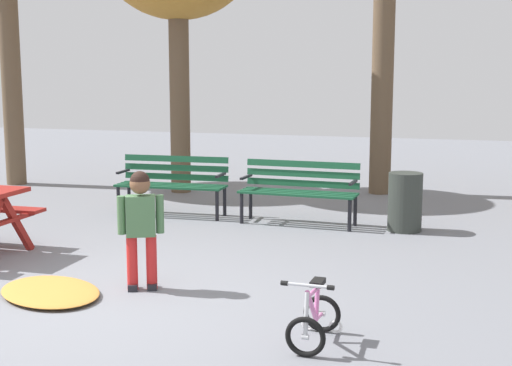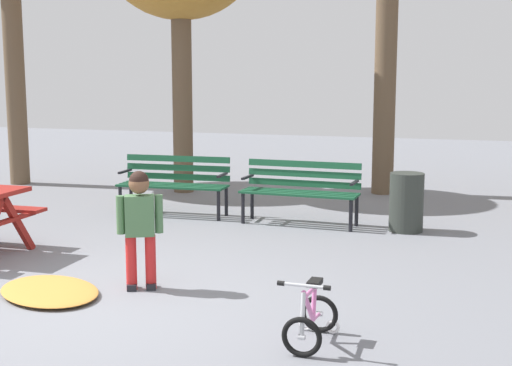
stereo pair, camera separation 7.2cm
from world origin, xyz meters
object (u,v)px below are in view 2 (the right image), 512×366
object	(u,v)px
park_bench_left	(301,187)
trash_bin	(406,202)
child_standing	(140,220)
kids_bicycle	(311,318)
park_bench_far_left	(175,180)

from	to	relation	value
park_bench_left	trash_bin	size ratio (longest dim) A/B	2.11
child_standing	kids_bicycle	world-z (taller)	child_standing
park_bench_left	child_standing	xyz separation A→B (m)	(-0.66, -3.34, 0.16)
trash_bin	park_bench_left	bearing A→B (deg)	179.85
park_bench_left	kids_bicycle	size ratio (longest dim) A/B	2.86
park_bench_left	trash_bin	bearing A→B (deg)	-0.15
park_bench_far_left	park_bench_left	bearing A→B (deg)	-1.16
child_standing	kids_bicycle	distance (m)	2.08
park_bench_far_left	child_standing	distance (m)	3.61
child_standing	trash_bin	world-z (taller)	child_standing
kids_bicycle	trash_bin	xyz separation A→B (m)	(0.22, 4.15, 0.18)
child_standing	kids_bicycle	size ratio (longest dim) A/B	2.01
park_bench_far_left	kids_bicycle	size ratio (longest dim) A/B	2.89
park_bench_left	child_standing	distance (m)	3.41
trash_bin	park_bench_far_left	bearing A→B (deg)	179.27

